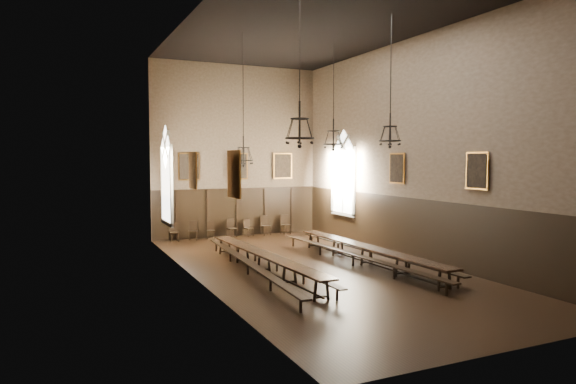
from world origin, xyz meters
TOP-DOWN VIEW (x-y plane):
  - floor at (0.00, 0.00)m, footprint 9.00×18.00m
  - ceiling at (0.00, 0.00)m, footprint 9.00×18.00m
  - wall_back at (0.00, 9.01)m, footprint 9.00×0.02m
  - wall_front at (0.00, -9.01)m, footprint 9.00×0.02m
  - wall_left at (-4.51, 0.00)m, footprint 0.02×18.00m
  - wall_right at (4.51, 0.00)m, footprint 0.02×18.00m
  - wainscot_panelling at (0.00, 0.00)m, footprint 9.00×18.00m
  - table_left at (-2.02, 0.21)m, footprint 1.00×9.08m
  - table_right at (2.11, -0.20)m, footprint 0.85×9.46m
  - bench_left_outer at (-2.65, 0.16)m, footprint 0.93×10.55m
  - bench_left_inner at (-1.52, 0.19)m, footprint 0.45×9.21m
  - bench_right_inner at (1.52, -0.15)m, footprint 0.87×10.57m
  - bench_right_outer at (2.56, 0.25)m, footprint 0.71×10.25m
  - chair_0 at (-3.48, 8.47)m, footprint 0.43×0.43m
  - chair_1 at (-2.53, 8.51)m, footprint 0.54×0.54m
  - chair_2 at (-1.60, 8.53)m, footprint 0.48×0.48m
  - chair_3 at (-0.45, 8.61)m, footprint 0.49×0.49m
  - chair_4 at (0.48, 8.55)m, footprint 0.49×0.49m
  - chair_5 at (1.46, 8.58)m, footprint 0.50×0.50m
  - chair_6 at (2.58, 8.49)m, footprint 0.49×0.49m
  - chandelier_back_left at (-2.01, 2.34)m, footprint 0.77×0.77m
  - chandelier_back_right at (2.20, 2.62)m, footprint 0.88×0.88m
  - chandelier_front_left at (-2.06, -2.81)m, footprint 0.90×0.90m
  - chandelier_front_right at (1.65, -2.24)m, footprint 0.76×0.76m
  - portrait_back_0 at (-2.60, 8.88)m, footprint 1.10×0.12m
  - portrait_back_1 at (0.00, 8.88)m, footprint 1.10×0.12m
  - portrait_back_2 at (2.60, 8.88)m, footprint 1.10×0.12m
  - portrait_left_0 at (-4.38, 1.00)m, footprint 0.12×1.00m
  - portrait_left_1 at (-4.38, -3.50)m, footprint 0.12×1.00m
  - portrait_right_0 at (4.38, 1.00)m, footprint 0.12×1.00m
  - portrait_right_1 at (4.38, -3.50)m, footprint 0.12×1.00m
  - window_right at (4.43, 5.50)m, footprint 0.20×2.20m
  - window_left at (-4.43, 5.50)m, footprint 0.20×2.20m

SIDE VIEW (x-z plane):
  - floor at x=0.00m, z-range -0.02..0.00m
  - bench_left_inner at x=-1.52m, z-range 0.06..0.47m
  - chair_4 at x=0.48m, z-range -0.18..0.71m
  - chair_2 at x=-1.60m, z-range -0.18..0.72m
  - chair_0 at x=-3.48m, z-range -0.19..0.76m
  - chair_3 at x=-0.45m, z-range -0.19..0.76m
  - chair_1 at x=-2.53m, z-range -0.19..0.77m
  - bench_right_outer at x=2.56m, z-range 0.06..0.52m
  - bench_left_outer at x=-2.65m, z-range 0.06..0.54m
  - bench_right_inner at x=1.52m, z-range 0.07..0.54m
  - chair_5 at x=1.46m, z-range -0.20..0.83m
  - chair_6 at x=2.58m, z-range -0.20..0.83m
  - table_left at x=-2.02m, z-range 0.00..0.71m
  - table_right at x=2.11m, z-range 0.00..0.74m
  - wainscot_panelling at x=0.00m, z-range 0.00..2.50m
  - window_right at x=4.43m, z-range 1.10..5.70m
  - window_left at x=-4.43m, z-range 1.10..5.70m
  - portrait_back_0 at x=-2.60m, z-range 3.00..4.40m
  - portrait_back_1 at x=0.00m, z-range 3.00..4.40m
  - portrait_back_2 at x=2.60m, z-range 3.00..4.40m
  - portrait_left_0 at x=-4.38m, z-range 3.05..4.35m
  - portrait_left_1 at x=-4.38m, z-range 3.05..4.35m
  - portrait_right_0 at x=4.38m, z-range 3.05..4.35m
  - portrait_right_1 at x=4.38m, z-range 3.05..4.35m
  - chandelier_back_left at x=-2.01m, z-range 1.88..6.97m
  - wall_back at x=0.00m, z-range 0.00..9.00m
  - wall_front at x=0.00m, z-range 0.00..9.00m
  - wall_left at x=-4.51m, z-range 0.00..9.00m
  - wall_right at x=4.51m, z-range 0.00..9.00m
  - chandelier_back_right at x=2.20m, z-range 2.80..7.23m
  - chandelier_front_left at x=-2.06m, z-range 2.80..7.23m
  - chandelier_front_right at x=1.65m, z-range 2.84..7.26m
  - ceiling at x=0.00m, z-range 9.00..9.02m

